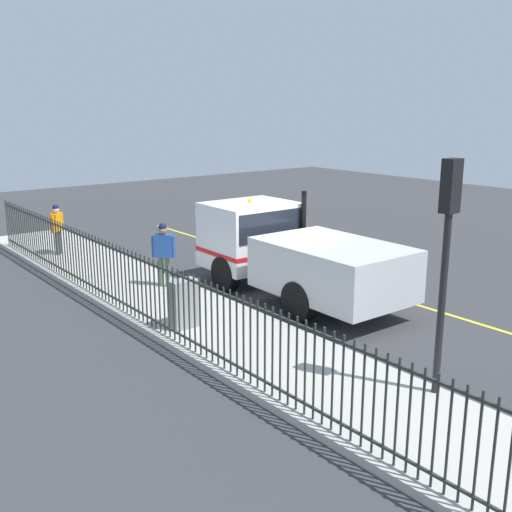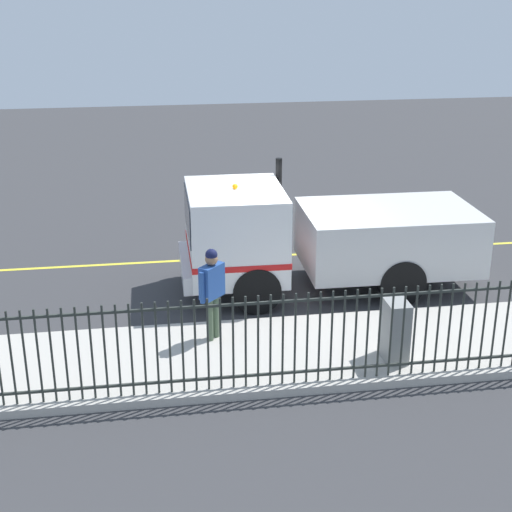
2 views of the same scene
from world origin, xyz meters
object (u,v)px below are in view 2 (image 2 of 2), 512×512
at_px(traffic_cone, 377,239).
at_px(worker_standing, 212,285).
at_px(utility_cabinet, 395,330).
at_px(work_truck, 307,233).

bearing_deg(traffic_cone, worker_standing, -45.96).
distance_m(worker_standing, utility_cabinet, 3.25).
height_order(worker_standing, traffic_cone, worker_standing).
xyz_separation_m(work_truck, traffic_cone, (-1.88, 2.13, -0.89)).
height_order(work_truck, utility_cabinet, work_truck).
height_order(utility_cabinet, traffic_cone, utility_cabinet).
distance_m(worker_standing, traffic_cone, 6.12).
relative_size(work_truck, worker_standing, 3.63).
distance_m(work_truck, traffic_cone, 2.98).
xyz_separation_m(utility_cabinet, traffic_cone, (-5.43, 1.38, -0.32)).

